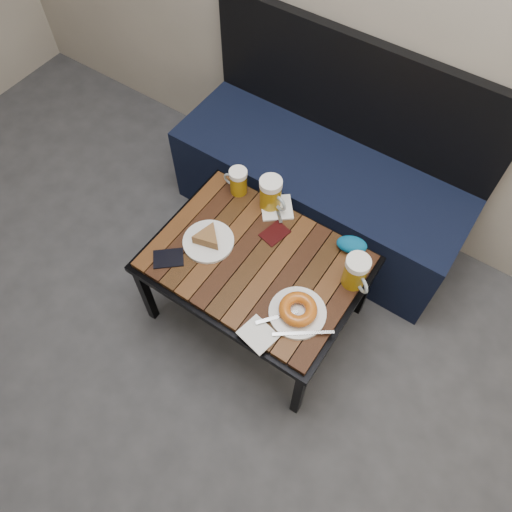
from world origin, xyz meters
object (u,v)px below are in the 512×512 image
Objects in this scene: plate_bagel at (298,311)px; passport_burgundy at (275,233)px; bench at (320,185)px; beer_mug_left at (238,181)px; cafe_table at (256,266)px; knit_pouch at (352,245)px; passport_navy at (168,258)px; plate_pie at (208,239)px; beer_mug_centre at (271,194)px; beer_mug_right at (356,272)px.

passport_burgundy is (-0.26, 0.26, -0.02)m from plate_bagel.
bench is 11.34× the size of beer_mug_left.
cafe_table is 0.37m from beer_mug_left.
passport_burgundy is at bearing -159.10° from knit_pouch.
passport_burgundy is at bearing 99.01° from passport_navy.
plate_pie is 0.27m from passport_burgundy.
plate_bagel is 0.37m from knit_pouch.
beer_mug_left is at bearing -179.11° from knit_pouch.
cafe_table is at bearing -74.08° from passport_burgundy.
bench is at bearing 97.13° from beer_mug_centre.
plate_pie is (-0.10, -0.30, -0.05)m from beer_mug_centre.
passport_burgundy is at bearing 92.51° from cafe_table.
plate_bagel is at bearing -30.65° from passport_burgundy.
plate_pie reaches higher than passport_burgundy.
passport_navy is at bearing -116.77° from passport_burgundy.
beer_mug_centre is at bearing -178.96° from beer_mug_left.
beer_mug_right is at bearing -1.26° from beer_mug_centre.
beer_mug_centre is 0.32m from plate_pie.
passport_burgundy is (0.25, -0.10, -0.06)m from beer_mug_left.
plate_bagel is 2.35× the size of passport_burgundy.
plate_bagel is at bearing -82.16° from beer_mug_right.
beer_mug_right is (0.36, 0.12, 0.12)m from cafe_table.
knit_pouch reaches higher than passport_burgundy.
cafe_table is 7.12× the size of passport_navy.
plate_pie is at bearing -148.81° from knit_pouch.
passport_navy is (-0.19, -0.45, -0.07)m from beer_mug_centre.
bench is 0.88m from passport_navy.
beer_mug_right is at bearing 18.95° from cafe_table.
passport_navy is 0.97× the size of knit_pouch.
beer_mug_left reaches higher than plate_pie.
passport_navy is at bearing -146.86° from cafe_table.
beer_mug_right is 0.26m from plate_bagel.
beer_mug_right is 0.57× the size of plate_bagel.
knit_pouch is (-0.08, 0.13, -0.05)m from beer_mug_right.
beer_mug_right reaches higher than cafe_table.
passport_burgundy is at bearing 135.94° from plate_bagel.
beer_mug_left is 0.44m from passport_navy.
beer_mug_centre reaches higher than knit_pouch.
knit_pouch reaches higher than passport_navy.
beer_mug_left reaches higher than passport_burgundy.
bench is 0.51m from beer_mug_left.
plate_bagel is (0.31, -0.74, 0.22)m from bench.
beer_mug_right is at bearing 74.87° from passport_navy.
plate_bagel is at bearing 57.51° from passport_navy.
beer_mug_left is at bearing -159.09° from beer_mug_right.
cafe_table is 0.39m from knit_pouch.
plate_pie is (-0.20, -0.04, 0.07)m from cafe_table.
knit_pouch is at bearing 31.19° from plate_pie.
cafe_table is 3.21× the size of plate_bagel.
beer_mug_centre reaches higher than plate_pie.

